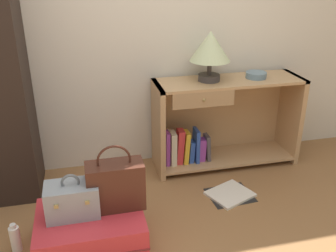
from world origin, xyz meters
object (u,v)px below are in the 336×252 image
object	(u,v)px
bookshelf	(219,123)
bottle	(15,238)
bowl	(256,75)
train_case	(72,200)
suitcase_large	(91,230)
handbag	(115,185)
open_book_on_floor	(230,194)
table_lamp	(210,48)

from	to	relation	value
bookshelf	bottle	xyz separation A→B (m)	(-1.55, -0.76, -0.28)
bowl	train_case	world-z (taller)	bowl
bookshelf	bowl	size ratio (longest dim) A/B	7.28
bowl	train_case	size ratio (longest dim) A/B	0.54
suitcase_large	train_case	size ratio (longest dim) A/B	2.09
handbag	open_book_on_floor	size ratio (longest dim) A/B	1.09
table_lamp	open_book_on_floor	size ratio (longest dim) A/B	1.01
suitcase_large	handbag	distance (m)	0.32
train_case	bottle	distance (m)	0.44
table_lamp	bottle	xyz separation A→B (m)	(-1.44, -0.75, -0.90)
table_lamp	suitcase_large	bearing A→B (deg)	-140.61
open_book_on_floor	train_case	bearing A→B (deg)	-165.13
bookshelf	open_book_on_floor	distance (m)	0.63
bowl	bottle	world-z (taller)	bowl
train_case	open_book_on_floor	world-z (taller)	train_case
table_lamp	handbag	bearing A→B (deg)	-137.00
bookshelf	train_case	distance (m)	1.44
bookshelf	bowl	bearing A→B (deg)	-4.34
bowl	suitcase_large	world-z (taller)	bowl
bottle	table_lamp	bearing A→B (deg)	27.54
bookshelf	handbag	bearing A→B (deg)	-140.29
table_lamp	handbag	world-z (taller)	table_lamp
bookshelf	suitcase_large	xyz separation A→B (m)	(-1.11, -0.83, -0.25)
table_lamp	bowl	world-z (taller)	table_lamp
table_lamp	suitcase_large	xyz separation A→B (m)	(-1.00, -0.82, -0.87)
bowl	train_case	xyz separation A→B (m)	(-1.48, -0.78, -0.42)
handbag	open_book_on_floor	bearing A→B (deg)	17.71
table_lamp	handbag	size ratio (longest dim) A/B	0.93
bowl	bottle	xyz separation A→B (m)	(-1.83, -0.74, -0.67)
suitcase_large	train_case	xyz separation A→B (m)	(-0.09, 0.02, 0.22)
bowl	suitcase_large	bearing A→B (deg)	-149.91
table_lamp	bowl	size ratio (longest dim) A/B	2.33
bookshelf	bottle	world-z (taller)	bookshelf
bookshelf	table_lamp	distance (m)	0.64
bottle	suitcase_large	bearing A→B (deg)	-8.66
table_lamp	handbag	distance (m)	1.29
bowl	bookshelf	bearing A→B (deg)	175.66
suitcase_large	handbag	world-z (taller)	handbag
table_lamp	open_book_on_floor	distance (m)	1.10
bookshelf	table_lamp	world-z (taller)	table_lamp
bottle	bowl	bearing A→B (deg)	21.92
train_case	bottle	size ratio (longest dim) A/B	1.59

